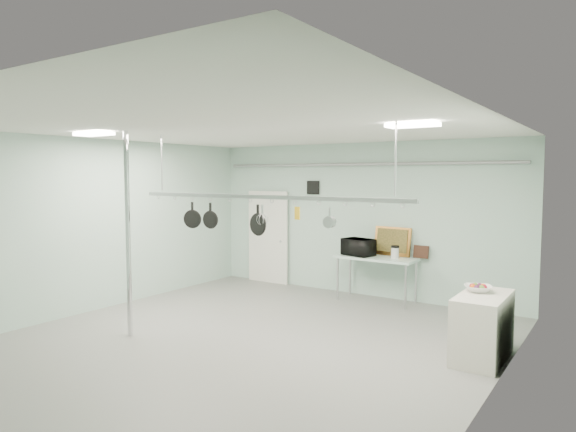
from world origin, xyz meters
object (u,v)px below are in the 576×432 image
Objects in this scene: fruit_bowl at (478,289)px; chrome_pole at (128,235)px; side_cabinet at (482,327)px; skillet_left at (192,215)px; pot_rack at (261,195)px; prep_table at (376,260)px; microwave at (359,247)px; skillet_mid at (210,215)px; skillet_right at (258,220)px; coffee_canister at (395,253)px.

chrome_pole is at bearing -155.75° from fruit_bowl.
side_cabinet is 4.71m from skillet_left.
chrome_pole is 0.67× the size of pot_rack.
microwave reaches higher than prep_table.
side_cabinet is at bearing 20.45° from pot_rack.
chrome_pole is 4.60m from microwave.
pot_rack is 1.06m from skillet_mid.
prep_table is 3.90m from skillet_left.
skillet_right is (1.84, 0.90, 0.26)m from chrome_pole.
chrome_pole is at bearing -154.65° from pot_rack.
chrome_pole is 2.00× the size of prep_table.
skillet_left is at bearing -165.81° from side_cabinet.
skillet_right is at bearing -159.91° from side_cabinet.
side_cabinet is at bearing 31.22° from skillet_right.
skillet_mid is at bearing -22.00° from skillet_left.
fruit_bowl is 3.29m from skillet_right.
pot_rack is 3.36m from fruit_bowl.
chrome_pole is 7.13× the size of skillet_right.
skillet_left and skillet_mid have the same top height.
skillet_right is (-0.46, -3.30, 1.03)m from prep_table.
prep_table reaches higher than side_cabinet.
prep_table is 1.33× the size of side_cabinet.
coffee_canister is at bearing -162.07° from microwave.
side_cabinet is 3.62m from pot_rack.
skillet_right is at bearing 102.60° from microwave.
prep_table is at bearing 93.25° from skillet_right.
chrome_pole reaches higher than skillet_mid.
prep_table is 0.33× the size of pot_rack.
microwave is (1.94, 4.14, -0.52)m from chrome_pole.
pot_rack is at bearing 11.13° from skillet_right.
pot_rack is at bearing -6.98° from skillet_mid.
skillet_left is at bearing 180.00° from pot_rack.
skillet_left is (0.50, 0.90, 0.28)m from chrome_pole.
fruit_bowl is 4.16m from skillet_mid.
skillet_left is at bearing -168.87° from skillet_right.
chrome_pole is 1.07m from skillet_left.
chrome_pole is 5.21× the size of microwave.
side_cabinet is 3.66m from microwave.
microwave is (-0.36, -0.06, 0.24)m from prep_table.
pot_rack reaches higher than side_cabinet.
side_cabinet is 3.50m from skillet_right.
side_cabinet is at bearing 158.04° from microwave.
skillet_left is (-1.44, -3.24, 0.80)m from microwave.
side_cabinet is 4.35m from skillet_mid.
skillet_mid reaches higher than microwave.
pot_rack is at bearing 103.61° from microwave.
coffee_canister is at bearing -2.48° from prep_table.
fruit_bowl is (-0.10, 0.14, 0.50)m from side_cabinet.
coffee_canister is 0.54× the size of skillet_mid.
fruit_bowl is (2.05, -2.04, -0.07)m from coffee_canister.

